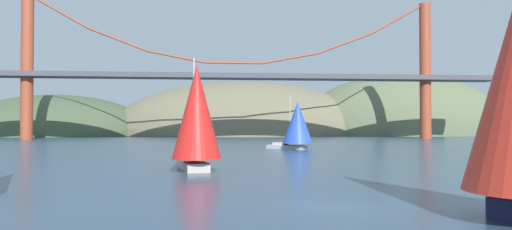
{
  "coord_description": "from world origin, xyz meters",
  "views": [
    {
      "loc": [
        -5.05,
        -19.03,
        3.43
      ],
      "look_at": [
        0.0,
        35.8,
        4.63
      ],
      "focal_mm": 32.65,
      "sensor_mm": 36.0,
      "label": 1
    }
  ],
  "objects": [
    {
      "name": "ground_plane",
      "position": [
        0.0,
        0.0,
        0.0
      ],
      "size": [
        360.0,
        360.0,
        0.0
      ],
      "primitive_type": "plane",
      "color": "#2D4760"
    },
    {
      "name": "headland_left",
      "position": [
        -55.0,
        135.0,
        0.0
      ],
      "size": [
        62.3,
        44.0,
        26.3
      ],
      "primitive_type": "ellipsoid",
      "color": "#425138",
      "rests_on": "ground_plane"
    },
    {
      "name": "headland_center",
      "position": [
        5.0,
        135.0,
        0.0
      ],
      "size": [
        88.72,
        44.0,
        35.81
      ],
      "primitive_type": "ellipsoid",
      "color": "#6B664C",
      "rests_on": "ground_plane"
    },
    {
      "name": "headland_right",
      "position": [
        60.0,
        135.0,
        0.0
      ],
      "size": [
        73.97,
        44.0,
        42.45
      ],
      "primitive_type": "ellipsoid",
      "color": "#5B6647",
      "rests_on": "ground_plane"
    },
    {
      "name": "suspension_bridge",
      "position": [
        -0.0,
        95.0,
        16.21
      ],
      "size": [
        133.79,
        6.0,
        34.77
      ],
      "color": "#A34228",
      "rests_on": "ground_plane"
    },
    {
      "name": "sailboat_red_spinnaker",
      "position": [
        -6.29,
        15.65,
        4.14
      ],
      "size": [
        4.3,
        7.0,
        8.56
      ],
      "color": "#B7B2A8",
      "rests_on": "ground_plane"
    },
    {
      "name": "sailboat_blue_spinnaker",
      "position": [
        6.72,
        45.74,
        3.61
      ],
      "size": [
        7.14,
        6.84,
        7.68
      ],
      "color": "#B7B2A8",
      "rests_on": "ground_plane"
    }
  ]
}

